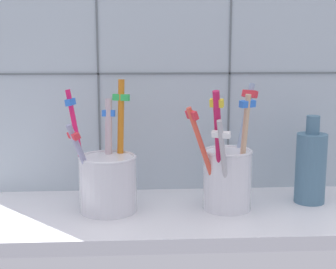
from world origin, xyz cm
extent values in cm
cube|color=silver|center=(0.00, 0.00, 1.00)|extent=(64.00, 22.00, 2.00)
cube|color=#B2C1CC|center=(0.00, 12.00, 22.50)|extent=(64.00, 2.00, 45.00)
cube|color=slate|center=(-10.67, 10.90, 22.50)|extent=(0.30, 0.20, 45.00)
cube|color=slate|center=(10.67, 10.90, 22.50)|extent=(0.30, 0.20, 45.00)
cube|color=slate|center=(0.00, 10.90, 21.51)|extent=(64.00, 0.20, 0.30)
cylinder|color=silver|center=(-8.84, 0.60, 6.07)|extent=(8.39, 8.39, 8.14)
torus|color=silver|center=(-8.84, 0.60, 10.14)|extent=(8.47, 8.47, 0.50)
cylinder|color=#F21B5B|center=(-12.96, 1.54, 11.14)|extent=(3.77, 1.68, 17.61)
cube|color=blue|center=(-14.06, 1.85, 18.09)|extent=(1.46, 2.26, 1.07)
cylinder|color=#8F90B3|center=(-11.56, -1.48, 8.97)|extent=(5.58, 3.89, 13.45)
cube|color=#E5333F|center=(-13.19, -2.49, 14.00)|extent=(2.22, 2.64, 1.10)
cylinder|color=orange|center=(-7.00, 3.39, 11.78)|extent=(1.78, 2.54, 18.83)
cube|color=green|center=(-6.81, 3.83, 18.49)|extent=(2.64, 1.83, 1.03)
cylinder|color=#C4AEB5|center=(-8.78, 2.85, 10.34)|extent=(1.33, 3.76, 16.05)
cube|color=blue|center=(-8.71, 3.77, 16.13)|extent=(1.98, 0.98, 1.07)
cylinder|color=silver|center=(8.84, 0.60, 6.40)|extent=(7.18, 7.18, 8.81)
torus|color=silver|center=(8.84, 0.60, 10.81)|extent=(7.32, 7.32, 0.50)
cylinder|color=#B4B1B6|center=(7.74, -2.99, 9.36)|extent=(3.38, 5.31, 14.17)
cube|color=white|center=(6.94, -4.45, 14.29)|extent=(2.69, 2.02, 1.01)
cylinder|color=#C6184C|center=(7.06, -2.36, 11.31)|extent=(3.11, 5.40, 18.05)
cube|color=yellow|center=(6.34, -3.98, 18.54)|extent=(2.09, 1.65, 1.22)
cylinder|color=tan|center=(10.65, -1.43, 10.94)|extent=(1.87, 2.65, 17.17)
cube|color=blue|center=(10.97, -2.06, 18.15)|extent=(2.54, 1.88, 1.03)
cylinder|color=#8FA5C5|center=(11.17, 3.25, 11.37)|extent=(5.17, 4.81, 18.19)
cube|color=#E5333F|center=(12.75, 4.69, 18.80)|extent=(2.41, 2.50, 1.24)
cylinder|color=#EC523D|center=(5.37, -1.61, 10.09)|extent=(6.42, 3.61, 15.65)
cube|color=#E5333F|center=(3.12, -2.69, 16.75)|extent=(1.90, 2.52, 1.31)
cylinder|color=slate|center=(22.18, 2.86, 7.41)|extent=(4.66, 4.66, 10.82)
cylinder|color=slate|center=(22.18, 2.86, 14.22)|extent=(2.03, 2.03, 2.80)
camera|label=1|loc=(-4.21, -72.50, 27.38)|focal=54.94mm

